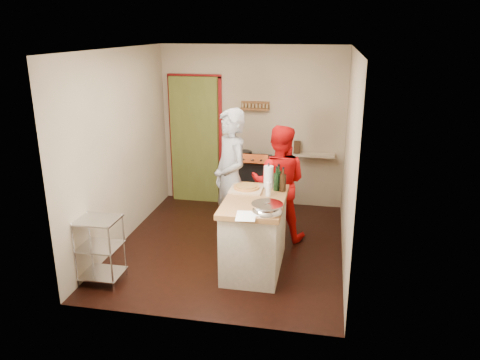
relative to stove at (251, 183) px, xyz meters
name	(u,v)px	position (x,y,z in m)	size (l,w,h in m)	color
floor	(230,246)	(-0.05, -1.42, -0.45)	(3.50, 3.50, 0.00)	black
back_wall	(215,135)	(-0.69, 0.36, 0.68)	(3.00, 0.44, 2.60)	tan
left_wall	(120,148)	(-1.55, -1.42, 0.85)	(0.04, 3.50, 2.60)	tan
right_wall	(349,160)	(1.45, -1.42, 0.85)	(0.04, 3.50, 2.60)	tan
ceiling	(229,48)	(-0.05, -1.42, 2.16)	(3.00, 3.50, 0.02)	white
stove	(251,183)	(0.00, 0.00, 0.00)	(0.60, 0.63, 1.00)	black
wire_shelving	(100,247)	(-1.33, -2.62, -0.01)	(0.48, 0.40, 0.80)	silver
island	(255,231)	(0.37, -1.95, 0.03)	(0.73, 1.32, 1.22)	beige
person_stripe	(230,179)	(-0.06, -1.35, 0.49)	(0.68, 0.45, 1.87)	silver
person_red	(279,183)	(0.55, -1.01, 0.36)	(0.78, 0.61, 1.61)	red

